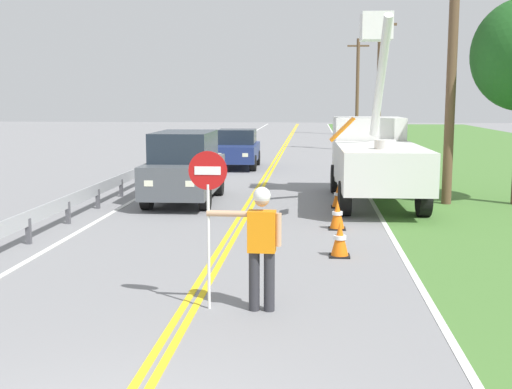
{
  "coord_description": "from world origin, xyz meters",
  "views": [
    {
      "loc": [
        1.79,
        -4.93,
        3.08
      ],
      "look_at": [
        0.7,
        7.82,
        1.2
      ],
      "focal_mm": 46.18,
      "sensor_mm": 36.0,
      "label": 1
    }
  ],
  "objects_px": {
    "stop_sign_paddle": "(208,194)",
    "oncoming_suv_nearest": "(185,167)",
    "traffic_cone_lead": "(340,240)",
    "traffic_cone_mid": "(337,215)",
    "oncoming_sedan_second": "(237,149)",
    "utility_pole_near": "(453,46)",
    "utility_pole_mid": "(379,80)",
    "traffic_cone_tail": "(338,196)",
    "utility_pole_far": "(357,85)",
    "utility_bucket_truck": "(374,154)",
    "flagger_worker": "(261,240)"
  },
  "relations": [
    {
      "from": "stop_sign_paddle",
      "to": "traffic_cone_lead",
      "type": "distance_m",
      "value": 4.2
    },
    {
      "from": "utility_pole_near",
      "to": "traffic_cone_mid",
      "type": "relative_size",
      "value": 12.48
    },
    {
      "from": "utility_bucket_truck",
      "to": "utility_pole_near",
      "type": "bearing_deg",
      "value": -9.42
    },
    {
      "from": "traffic_cone_mid",
      "to": "traffic_cone_tail",
      "type": "bearing_deg",
      "value": 87.38
    },
    {
      "from": "flagger_worker",
      "to": "oncoming_sedan_second",
      "type": "distance_m",
      "value": 20.01
    },
    {
      "from": "oncoming_sedan_second",
      "to": "traffic_cone_mid",
      "type": "bearing_deg",
      "value": -73.82
    },
    {
      "from": "oncoming_suv_nearest",
      "to": "utility_pole_mid",
      "type": "relative_size",
      "value": 0.59
    },
    {
      "from": "stop_sign_paddle",
      "to": "traffic_cone_mid",
      "type": "height_order",
      "value": "stop_sign_paddle"
    },
    {
      "from": "oncoming_sedan_second",
      "to": "traffic_cone_mid",
      "type": "height_order",
      "value": "oncoming_sedan_second"
    },
    {
      "from": "flagger_worker",
      "to": "traffic_cone_lead",
      "type": "relative_size",
      "value": 2.61
    },
    {
      "from": "oncoming_suv_nearest",
      "to": "utility_pole_far",
      "type": "relative_size",
      "value": 0.58
    },
    {
      "from": "oncoming_sedan_second",
      "to": "utility_pole_near",
      "type": "height_order",
      "value": "utility_pole_near"
    },
    {
      "from": "flagger_worker",
      "to": "utility_pole_mid",
      "type": "bearing_deg",
      "value": 81.3
    },
    {
      "from": "flagger_worker",
      "to": "utility_bucket_truck",
      "type": "xyz_separation_m",
      "value": [
        2.57,
        10.6,
        0.37
      ]
    },
    {
      "from": "stop_sign_paddle",
      "to": "utility_pole_near",
      "type": "relative_size",
      "value": 0.27
    },
    {
      "from": "utility_bucket_truck",
      "to": "traffic_cone_lead",
      "type": "relative_size",
      "value": 9.79
    },
    {
      "from": "stop_sign_paddle",
      "to": "utility_bucket_truck",
      "type": "relative_size",
      "value": 0.34
    },
    {
      "from": "utility_bucket_truck",
      "to": "utility_pole_mid",
      "type": "bearing_deg",
      "value": 84.16
    },
    {
      "from": "stop_sign_paddle",
      "to": "traffic_cone_tail",
      "type": "height_order",
      "value": "stop_sign_paddle"
    },
    {
      "from": "utility_pole_far",
      "to": "stop_sign_paddle",
      "type": "bearing_deg",
      "value": -96.31
    },
    {
      "from": "oncoming_sedan_second",
      "to": "utility_pole_far",
      "type": "distance_m",
      "value": 28.32
    },
    {
      "from": "stop_sign_paddle",
      "to": "utility_pole_far",
      "type": "xyz_separation_m",
      "value": [
        5.2,
        47.03,
        2.46
      ]
    },
    {
      "from": "oncoming_sedan_second",
      "to": "traffic_cone_lead",
      "type": "height_order",
      "value": "oncoming_sedan_second"
    },
    {
      "from": "traffic_cone_lead",
      "to": "utility_pole_near",
      "type": "bearing_deg",
      "value": 63.62
    },
    {
      "from": "utility_pole_mid",
      "to": "utility_pole_far",
      "type": "relative_size",
      "value": 0.98
    },
    {
      "from": "utility_bucket_truck",
      "to": "traffic_cone_lead",
      "type": "bearing_deg",
      "value": -100.2
    },
    {
      "from": "traffic_cone_tail",
      "to": "oncoming_suv_nearest",
      "type": "bearing_deg",
      "value": 172.13
    },
    {
      "from": "oncoming_suv_nearest",
      "to": "traffic_cone_lead",
      "type": "height_order",
      "value": "oncoming_suv_nearest"
    },
    {
      "from": "utility_pole_mid",
      "to": "utility_pole_far",
      "type": "xyz_separation_m",
      "value": [
        -0.06,
        17.74,
        0.09
      ]
    },
    {
      "from": "stop_sign_paddle",
      "to": "traffic_cone_tail",
      "type": "relative_size",
      "value": 3.33
    },
    {
      "from": "utility_bucket_truck",
      "to": "traffic_cone_tail",
      "type": "distance_m",
      "value": 2.0
    },
    {
      "from": "flagger_worker",
      "to": "stop_sign_paddle",
      "type": "bearing_deg",
      "value": 178.19
    },
    {
      "from": "utility_bucket_truck",
      "to": "stop_sign_paddle",
      "type": "bearing_deg",
      "value": -107.51
    },
    {
      "from": "oncoming_sedan_second",
      "to": "utility_bucket_truck",
      "type": "bearing_deg",
      "value": -60.59
    },
    {
      "from": "flagger_worker",
      "to": "traffic_cone_lead",
      "type": "bearing_deg",
      "value": 69.55
    },
    {
      "from": "flagger_worker",
      "to": "traffic_cone_lead",
      "type": "xyz_separation_m",
      "value": [
        1.28,
        3.43,
        -0.71
      ]
    },
    {
      "from": "oncoming_sedan_second",
      "to": "traffic_cone_mid",
      "type": "distance_m",
      "value": 14.23
    },
    {
      "from": "oncoming_sedan_second",
      "to": "traffic_cone_mid",
      "type": "relative_size",
      "value": 5.91
    },
    {
      "from": "oncoming_suv_nearest",
      "to": "utility_pole_mid",
      "type": "bearing_deg",
      "value": 68.73
    },
    {
      "from": "utility_pole_mid",
      "to": "traffic_cone_tail",
      "type": "relative_size",
      "value": 11.15
    },
    {
      "from": "oncoming_suv_nearest",
      "to": "traffic_cone_lead",
      "type": "relative_size",
      "value": 6.61
    },
    {
      "from": "utility_pole_far",
      "to": "traffic_cone_tail",
      "type": "relative_size",
      "value": 11.4
    },
    {
      "from": "utility_pole_near",
      "to": "utility_pole_mid",
      "type": "relative_size",
      "value": 1.12
    },
    {
      "from": "utility_pole_near",
      "to": "traffic_cone_mid",
      "type": "bearing_deg",
      "value": -129.25
    },
    {
      "from": "utility_pole_near",
      "to": "stop_sign_paddle",
      "type": "bearing_deg",
      "value": -117.97
    },
    {
      "from": "oncoming_suv_nearest",
      "to": "utility_pole_far",
      "type": "distance_m",
      "value": 37.98
    },
    {
      "from": "stop_sign_paddle",
      "to": "oncoming_suv_nearest",
      "type": "distance_m",
      "value": 10.21
    },
    {
      "from": "utility_pole_mid",
      "to": "traffic_cone_lead",
      "type": "distance_m",
      "value": 26.35
    },
    {
      "from": "oncoming_suv_nearest",
      "to": "traffic_cone_tail",
      "type": "bearing_deg",
      "value": -7.87
    },
    {
      "from": "traffic_cone_lead",
      "to": "traffic_cone_mid",
      "type": "relative_size",
      "value": 1.0
    }
  ]
}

